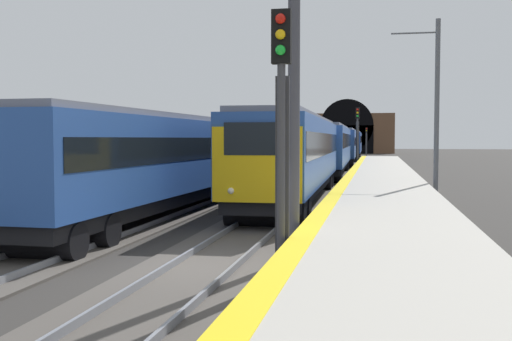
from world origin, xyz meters
TOP-DOWN VIEW (x-y plane):
  - ground_plane at (0.00, 0.00)m, footprint 320.00×320.00m
  - platform_right at (0.00, -3.99)m, footprint 112.00×3.93m
  - platform_right_edge_strip at (0.00, -2.28)m, footprint 112.00×0.50m
  - track_main_line at (0.00, 0.00)m, footprint 160.00×3.18m
  - track_adjacent_line at (0.00, 4.24)m, footprint 160.00×2.71m
  - train_main_approaching at (44.12, -0.00)m, footprint 78.91×3.23m
  - train_adjacent_platform at (28.92, 4.24)m, footprint 60.00×3.30m
  - railway_signal_near at (-1.17, -1.88)m, footprint 0.39×0.38m
  - railway_signal_mid at (44.40, -1.88)m, footprint 0.39×0.38m
  - railway_signal_far at (90.82, -1.88)m, footprint 0.39×0.38m
  - overhead_signal_gantry at (0.99, 2.12)m, footprint 0.70×8.18m
  - tunnel_portal at (106.41, 2.12)m, footprint 2.77×18.15m
  - catenary_mast_near at (15.54, -6.32)m, footprint 0.22×2.17m

SIDE VIEW (x-z plane):
  - ground_plane at x=0.00m, z-range 0.00..0.00m
  - track_main_line at x=0.00m, z-range -0.06..0.15m
  - track_adjacent_line at x=0.00m, z-range -0.06..0.15m
  - platform_right at x=0.00m, z-range 0.00..0.95m
  - platform_right_edge_strip at x=0.00m, z-range 0.95..0.96m
  - train_adjacent_platform at x=28.92m, z-range 0.28..4.10m
  - train_main_approaching at x=44.12m, z-range 0.29..4.23m
  - railway_signal_far at x=90.82m, z-range 0.43..5.19m
  - railway_signal_near at x=-1.17m, z-range 0.56..6.00m
  - railway_signal_mid at x=44.40m, z-range 0.58..6.40m
  - tunnel_portal at x=106.41m, z-range -1.34..9.19m
  - catenary_mast_near at x=15.54m, z-range 0.11..8.41m
  - overhead_signal_gantry at x=0.99m, z-range 1.88..9.68m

